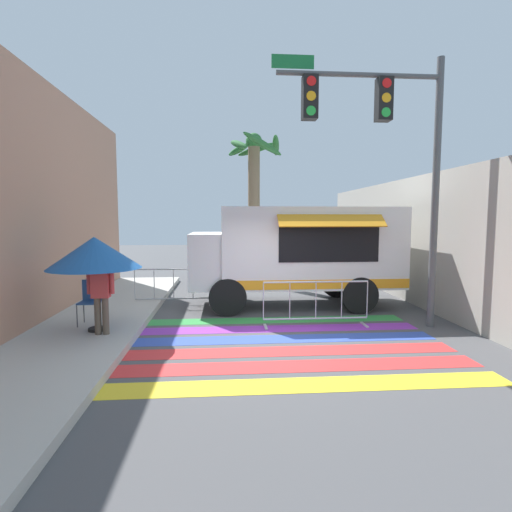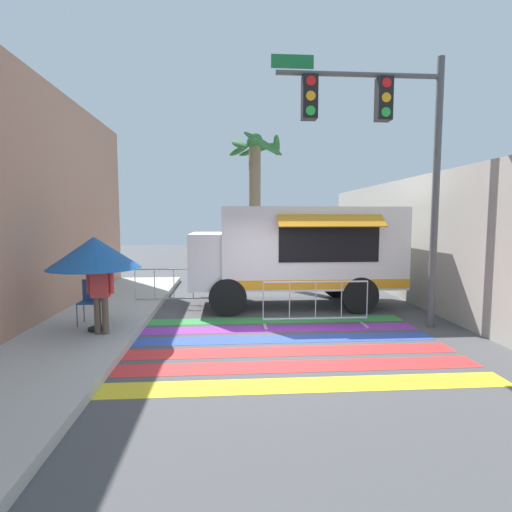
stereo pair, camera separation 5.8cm
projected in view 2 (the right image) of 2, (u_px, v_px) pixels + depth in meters
The scene contains 12 objects.
ground_plane at pixel (279, 341), 8.05m from camera, with size 60.00×60.00×0.00m, color #4C4C4F.
sidewalk_left at pixel (16, 343), 7.67m from camera, with size 4.40×16.00×0.16m.
concrete_wall_right at pixel (421, 241), 11.17m from camera, with size 0.20×16.00×3.65m.
crosswalk_painted at pixel (281, 345), 7.78m from camera, with size 6.40×4.36×0.01m.
food_truck at pixel (293, 250), 11.16m from camera, with size 5.69×2.78×2.76m.
traffic_signal_pole at pixel (385, 136), 8.63m from camera, with size 3.77×0.29×5.93m.
patio_umbrella at pixel (94, 253), 8.09m from camera, with size 1.85×1.85×1.94m.
folding_chair at pixel (91, 297), 8.75m from camera, with size 0.44×0.44×0.96m.
vendor_person at pixel (100, 290), 7.90m from camera, with size 0.53×0.21×1.58m.
barricade_front at pixel (316, 304), 9.05m from camera, with size 2.42×0.44×1.05m.
barricade_side at pixel (174, 287), 11.34m from camera, with size 2.19×0.44×1.05m.
palm_tree at pixel (255, 188), 14.85m from camera, with size 2.08×2.14×5.60m.
Camera 2 is at (-1.04, -7.80, 2.46)m, focal length 28.00 mm.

